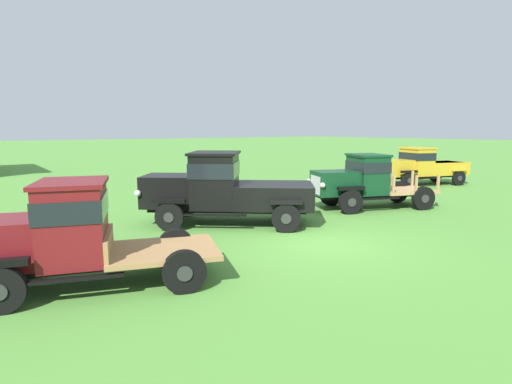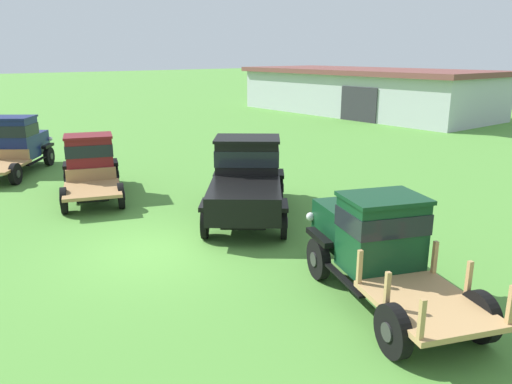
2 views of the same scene
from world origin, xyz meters
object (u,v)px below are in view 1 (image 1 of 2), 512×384
object	(u,v)px
vintage_truck_midrow_center	(224,188)
vintage_truck_second_in_line	(65,234)
vintage_truck_far_side	(362,180)
vintage_truck_back_of_row	(421,166)

from	to	relation	value
vintage_truck_midrow_center	vintage_truck_second_in_line	bearing A→B (deg)	-152.50
vintage_truck_midrow_center	vintage_truck_far_side	xyz separation A→B (m)	(5.55, -1.03, -0.09)
vintage_truck_far_side	vintage_truck_midrow_center	bearing A→B (deg)	169.53
vintage_truck_second_in_line	vintage_truck_midrow_center	size ratio (longest dim) A/B	0.94
vintage_truck_midrow_center	vintage_truck_back_of_row	size ratio (longest dim) A/B	0.98
vintage_truck_second_in_line	vintage_truck_midrow_center	world-z (taller)	vintage_truck_midrow_center
vintage_truck_back_of_row	vintage_truck_far_side	bearing A→B (deg)	-163.42
vintage_truck_far_side	vintage_truck_back_of_row	world-z (taller)	vintage_truck_far_side
vintage_truck_far_side	vintage_truck_back_of_row	xyz separation A→B (m)	(7.98, 2.38, -0.04)
vintage_truck_midrow_center	vintage_truck_back_of_row	distance (m)	13.60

